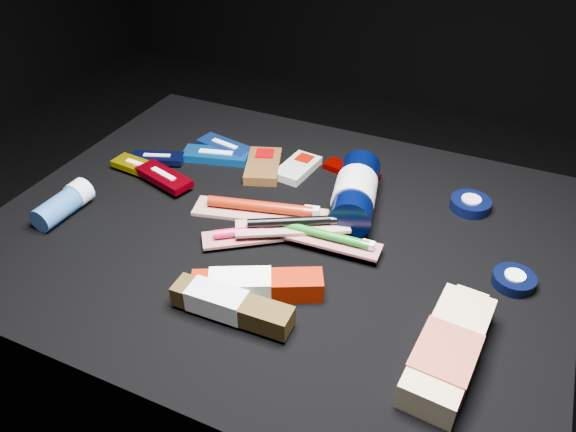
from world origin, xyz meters
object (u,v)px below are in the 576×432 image
at_px(lotion_bottle, 356,192).
at_px(deodorant_stick, 64,204).
at_px(bodywash_bottle, 448,352).
at_px(toothpaste_carton_red, 251,286).

distance_m(lotion_bottle, deodorant_stick, 0.52).
height_order(bodywash_bottle, toothpaste_carton_red, bodywash_bottle).
height_order(lotion_bottle, bodywash_bottle, lotion_bottle).
bearing_deg(deodorant_stick, bodywash_bottle, -2.32).
bearing_deg(deodorant_stick, lotion_bottle, 28.29).
bearing_deg(lotion_bottle, toothpaste_carton_red, -116.02).
xyz_separation_m(deodorant_stick, toothpaste_carton_red, (0.40, -0.04, -0.00)).
xyz_separation_m(lotion_bottle, deodorant_stick, (-0.47, -0.23, -0.01)).
relative_size(deodorant_stick, toothpaste_carton_red, 0.59).
distance_m(lotion_bottle, toothpaste_carton_red, 0.29).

